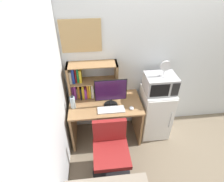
# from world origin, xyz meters

# --- Properties ---
(wall_back) EXTENTS (6.40, 0.04, 2.60)m
(wall_back) POSITION_xyz_m (0.40, 0.02, 1.30)
(wall_back) COLOR silver
(wall_back) RESTS_ON ground_plane
(wall_left) EXTENTS (0.04, 4.40, 2.60)m
(wall_left) POSITION_xyz_m (-1.62, -1.60, 1.30)
(wall_left) COLOR silver
(wall_left) RESTS_ON ground_plane
(desk) EXTENTS (1.12, 0.64, 0.74)m
(desk) POSITION_xyz_m (-0.99, -0.32, 0.51)
(desk) COLOR #997047
(desk) RESTS_ON ground_plane
(hutch_bookshelf) EXTENTS (0.75, 0.25, 0.59)m
(hutch_bookshelf) POSITION_xyz_m (-1.26, -0.11, 1.02)
(hutch_bookshelf) COLOR #997047
(hutch_bookshelf) RESTS_ON desk
(monitor) EXTENTS (0.47, 0.21, 0.46)m
(monitor) POSITION_xyz_m (-0.91, -0.38, 0.99)
(monitor) COLOR black
(monitor) RESTS_ON desk
(keyboard) EXTENTS (0.40, 0.15, 0.02)m
(keyboard) POSITION_xyz_m (-0.92, -0.49, 0.75)
(keyboard) COLOR silver
(keyboard) RESTS_ON desk
(computer_mouse) EXTENTS (0.07, 0.08, 0.03)m
(computer_mouse) POSITION_xyz_m (-0.61, -0.49, 0.76)
(computer_mouse) COLOR silver
(computer_mouse) RESTS_ON desk
(water_bottle) EXTENTS (0.07, 0.07, 0.22)m
(water_bottle) POSITION_xyz_m (-1.48, -0.36, 0.84)
(water_bottle) COLOR silver
(water_bottle) RESTS_ON desk
(mini_fridge) EXTENTS (0.47, 0.50, 0.90)m
(mini_fridge) POSITION_xyz_m (-0.15, -0.30, 0.45)
(mini_fridge) COLOR white
(mini_fridge) RESTS_ON ground_plane
(microwave) EXTENTS (0.46, 0.37, 0.27)m
(microwave) POSITION_xyz_m (-0.15, -0.30, 1.03)
(microwave) COLOR #ADADB2
(microwave) RESTS_ON mini_fridge
(desk_fan) EXTENTS (0.15, 0.11, 0.24)m
(desk_fan) POSITION_xyz_m (-0.12, -0.30, 1.31)
(desk_fan) COLOR silver
(desk_fan) RESTS_ON microwave
(desk_chair) EXTENTS (0.55, 0.55, 0.85)m
(desk_chair) POSITION_xyz_m (-0.98, -0.98, 0.37)
(desk_chair) COLOR black
(desk_chair) RESTS_ON ground_plane
(wall_corkboard) EXTENTS (0.56, 0.02, 0.46)m
(wall_corkboard) POSITION_xyz_m (-1.28, -0.01, 1.71)
(wall_corkboard) COLOR tan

